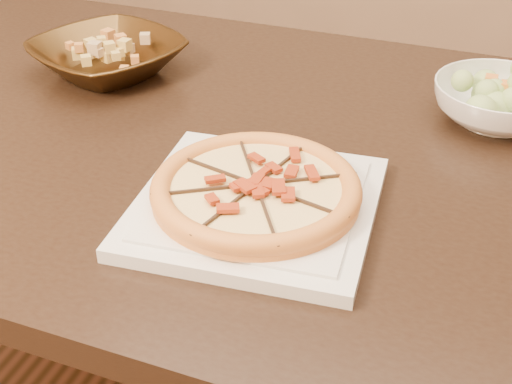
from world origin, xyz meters
TOP-DOWN VIEW (x-y plane):
  - dining_table at (-0.16, -0.16)m, footprint 1.40×0.92m
  - plate at (-0.04, -0.34)m, footprint 0.30×0.30m
  - pizza at (-0.04, -0.34)m, footprint 0.25×0.25m
  - bronze_bowl at (-0.42, -0.03)m, footprint 0.31×0.31m
  - mixed_dish at (-0.42, -0.03)m, footprint 0.12×0.12m
  - salad_bowl at (0.22, 0.01)m, footprint 0.25×0.25m
  - salad at (0.22, 0.01)m, footprint 0.10×0.10m

SIDE VIEW (x-z plane):
  - dining_table at x=-0.16m, z-range 0.27..1.02m
  - plate at x=-0.04m, z-range 0.75..0.77m
  - bronze_bowl at x=-0.42m, z-range 0.75..0.81m
  - salad_bowl at x=0.22m, z-range 0.75..0.81m
  - pizza at x=-0.04m, z-range 0.77..0.80m
  - mixed_dish at x=-0.42m, z-range 0.81..0.84m
  - salad at x=0.22m, z-range 0.81..0.85m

